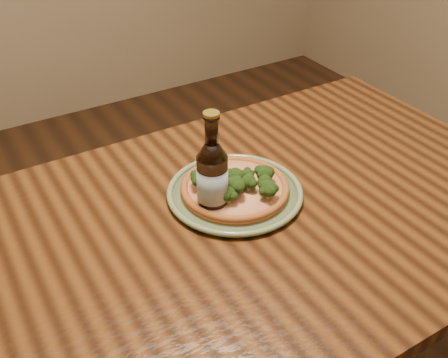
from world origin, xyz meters
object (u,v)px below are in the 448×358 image
table (223,254)px  beer_bottle (212,178)px  pizza (236,187)px  plate (235,192)px

table → beer_bottle: (0.00, 0.05, 0.19)m
table → pizza: 0.16m
table → pizza: (0.08, 0.07, 0.12)m
table → beer_bottle: bearing=86.7°
plate → table: bearing=-136.7°
plate → pizza: pizza is taller
table → pizza: bearing=41.7°
plate → beer_bottle: 0.12m
plate → pizza: bearing=-88.5°
beer_bottle → table: bearing=-73.9°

